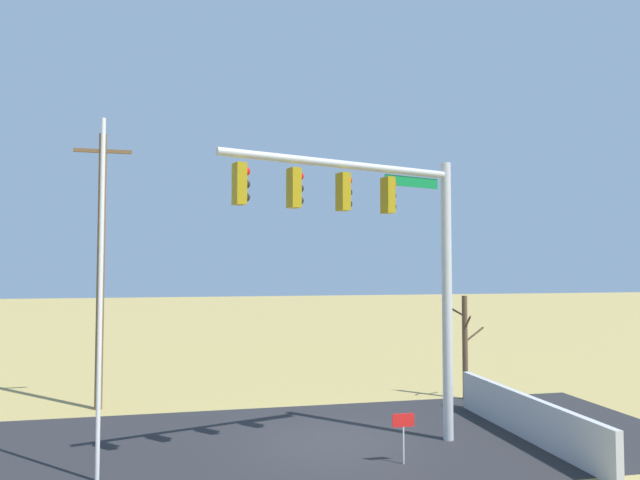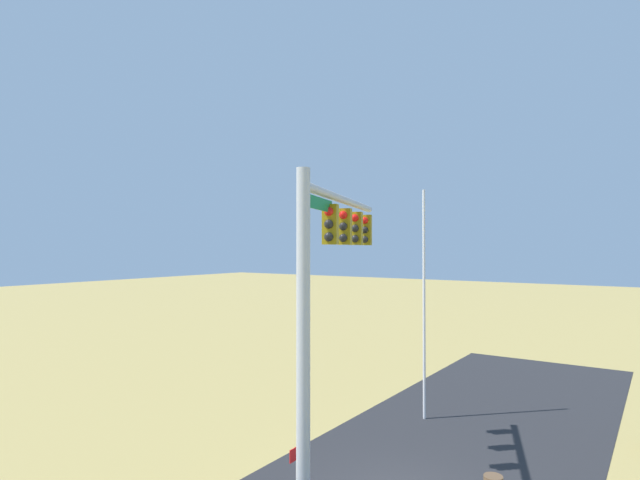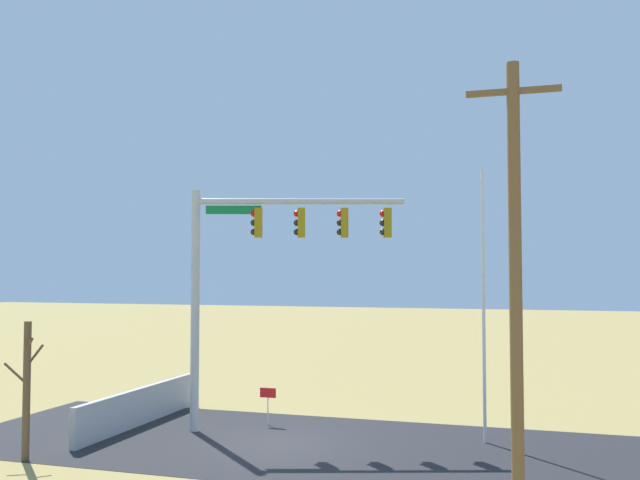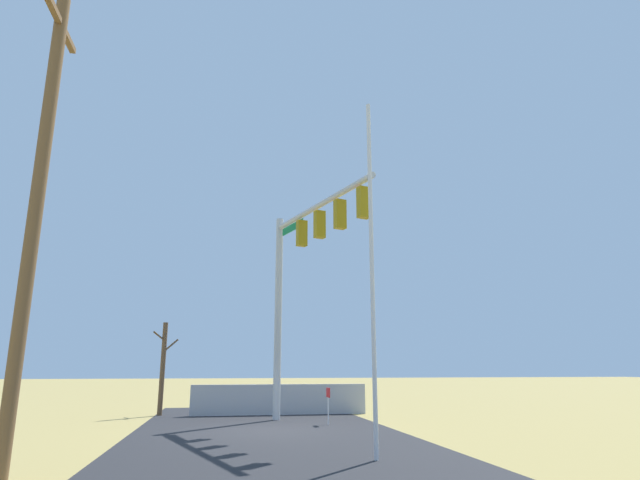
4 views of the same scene
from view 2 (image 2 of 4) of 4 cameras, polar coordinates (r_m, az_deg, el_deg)
The scene contains 4 objects.
road_surface at distance 17.40m, azimuth 15.12°, elevation -21.45°, with size 28.00×8.00×0.01m, color #232326.
signal_mast at distance 12.17m, azimuth 1.23°, elevation -3.54°, with size 6.62×2.27×7.74m.
flagpole at distance 18.76m, azimuth 11.57°, elevation -7.03°, with size 0.10×0.10×8.22m, color silver.
open_sign at distance 13.68m, azimuth -2.62°, elevation -23.33°, with size 0.56×0.04×1.22m.
Camera 2 is at (11.38, 5.34, 6.15)m, focal length 28.58 mm.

